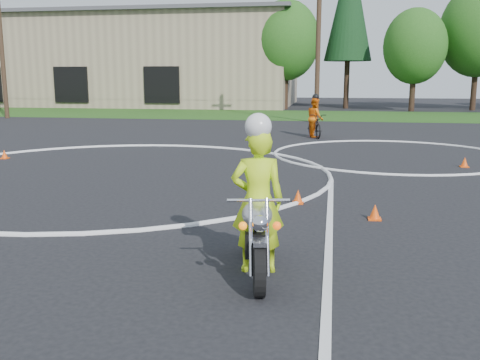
# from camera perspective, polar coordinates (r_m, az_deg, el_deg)

# --- Properties ---
(ground) EXTENTS (120.00, 120.00, 0.00)m
(ground) POSITION_cam_1_polar(r_m,az_deg,el_deg) (12.71, -18.58, -1.69)
(ground) COLOR black
(ground) RESTS_ON ground
(grass_strip) EXTENTS (120.00, 10.00, 0.02)m
(grass_strip) POSITION_cam_1_polar(r_m,az_deg,el_deg) (38.44, 0.90, 7.00)
(grass_strip) COLOR #1E4714
(grass_strip) RESTS_ON ground
(course_markings) EXTENTS (19.05, 19.05, 0.12)m
(course_markings) POSITION_cam_1_polar(r_m,az_deg,el_deg) (15.93, -4.18, 1.36)
(course_markings) COLOR silver
(course_markings) RESTS_ON ground
(primary_motorcycle) EXTENTS (0.78, 2.23, 1.18)m
(primary_motorcycle) POSITION_cam_1_polar(r_m,az_deg,el_deg) (7.25, 1.81, -5.75)
(primary_motorcycle) COLOR black
(primary_motorcycle) RESTS_ON ground
(rider_primary_grp) EXTENTS (0.80, 0.60, 2.19)m
(rider_primary_grp) POSITION_cam_1_polar(r_m,az_deg,el_deg) (7.26, 1.90, -1.77)
(rider_primary_grp) COLOR #C1ED19
(rider_primary_grp) RESTS_ON ground
(rider_second_grp) EXTENTS (1.24, 2.12, 1.93)m
(rider_second_grp) POSITION_cam_1_polar(r_m,az_deg,el_deg) (24.11, 8.00, 6.14)
(rider_second_grp) COLOR black
(rider_second_grp) RESTS_ON ground
(traffic_cones) EXTENTS (18.55, 13.46, 0.30)m
(traffic_cones) POSITION_cam_1_polar(r_m,az_deg,el_deg) (14.49, 10.60, 0.75)
(traffic_cones) COLOR #FF510D
(traffic_cones) RESTS_ON ground
(warehouse) EXTENTS (41.00, 17.00, 8.30)m
(warehouse) POSITION_cam_1_polar(r_m,az_deg,el_deg) (56.27, -15.71, 12.09)
(warehouse) COLOR tan
(warehouse) RESTS_ON ground
(treeline) EXTENTS (38.20, 8.10, 14.52)m
(treeline) POSITION_cam_1_polar(r_m,az_deg,el_deg) (46.49, 21.53, 15.10)
(treeline) COLOR #382619
(treeline) RESTS_ON ground
(utility_poles) EXTENTS (41.60, 1.12, 10.00)m
(utility_poles) POSITION_cam_1_polar(r_m,az_deg,el_deg) (31.99, 8.37, 15.39)
(utility_poles) COLOR #473321
(utility_poles) RESTS_ON ground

